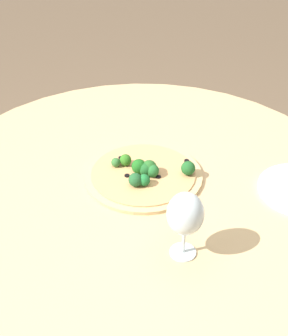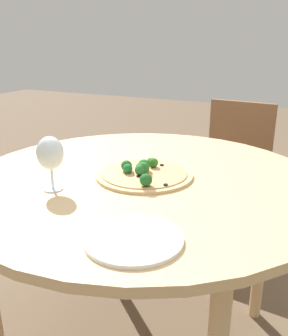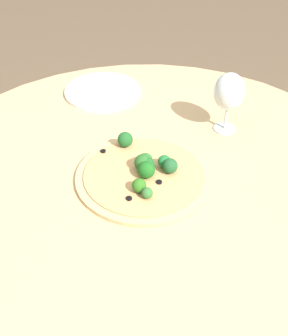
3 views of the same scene
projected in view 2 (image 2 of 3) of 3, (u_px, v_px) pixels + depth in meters
dining_table at (143, 194)px, 1.29m from camera, size 1.21×1.21×0.73m
chair at (232, 169)px, 2.17m from camera, size 0.44×0.44×0.83m
pizza at (143, 173)px, 1.26m from camera, size 0.33×0.33×0.06m
wine_glass at (50, 154)px, 1.12m from camera, size 0.08×0.08×0.17m
plate_near at (133, 239)px, 0.86m from camera, size 0.23×0.23×0.01m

